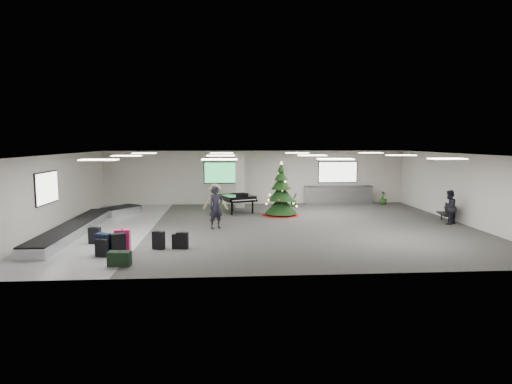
{
  "coord_description": "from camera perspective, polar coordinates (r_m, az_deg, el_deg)",
  "views": [
    {
      "loc": [
        -1.78,
        -18.56,
        3.74
      ],
      "look_at": [
        -0.4,
        1.0,
        1.42
      ],
      "focal_mm": 30.0,
      "sensor_mm": 36.0,
      "label": 1
    }
  ],
  "objects": [
    {
      "name": "suitcase_1",
      "position": [
        15.39,
        -12.86,
        -6.29
      ],
      "size": [
        0.46,
        0.36,
        0.65
      ],
      "rotation": [
        0.0,
        0.0,
        -0.39
      ],
      "color": "black",
      "rests_on": "ground"
    },
    {
      "name": "christmas_tree",
      "position": [
        21.77,
        3.37,
        -0.63
      ],
      "size": [
        1.95,
        1.95,
        2.79
      ],
      "color": "#6C090A",
      "rests_on": "ground"
    },
    {
      "name": "ground",
      "position": [
        19.02,
        1.43,
        -4.61
      ],
      "size": [
        18.0,
        18.0,
        0.0
      ],
      "primitive_type": "plane",
      "color": "#3D3A37",
      "rests_on": "ground"
    },
    {
      "name": "potted_plant_left",
      "position": [
        24.79,
        5.06,
        -1.05
      ],
      "size": [
        0.52,
        0.55,
        0.79
      ],
      "primitive_type": "imported",
      "rotation": [
        0.0,
        0.0,
        1.03
      ],
      "color": "#163C13",
      "rests_on": "ground"
    },
    {
      "name": "room_envelope",
      "position": [
        19.34,
        0.13,
        2.55
      ],
      "size": [
        18.02,
        14.02,
        3.21
      ],
      "color": "beige",
      "rests_on": "ground"
    },
    {
      "name": "suitcase_3",
      "position": [
        15.34,
        -10.48,
        -6.48
      ],
      "size": [
        0.35,
        0.19,
        0.54
      ],
      "rotation": [
        0.0,
        0.0,
        0.0
      ],
      "color": "black",
      "rests_on": "ground"
    },
    {
      "name": "traveler_b",
      "position": [
        19.96,
        -5.45,
        -1.48
      ],
      "size": [
        1.18,
        0.69,
        1.8
      ],
      "primitive_type": "imported",
      "rotation": [
        0.0,
        0.0,
        -0.02
      ],
      "color": "#95875C",
      "rests_on": "ground"
    },
    {
      "name": "baggage_carousel",
      "position": [
        19.77,
        -21.86,
        -4.04
      ],
      "size": [
        2.28,
        9.71,
        0.43
      ],
      "color": "silver",
      "rests_on": "ground"
    },
    {
      "name": "potted_plant_right",
      "position": [
        26.66,
        16.63,
        -0.73
      ],
      "size": [
        0.5,
        0.5,
        0.81
      ],
      "primitive_type": "imported",
      "rotation": [
        0.0,
        0.0,
        1.68
      ],
      "color": "#163C13",
      "rests_on": "ground"
    },
    {
      "name": "navy_suitcase",
      "position": [
        15.18,
        -19.71,
        -6.55
      ],
      "size": [
        0.54,
        0.45,
        0.73
      ],
      "rotation": [
        0.0,
        0.0,
        -0.47
      ],
      "color": "black",
      "rests_on": "ground"
    },
    {
      "name": "bench",
      "position": [
        21.93,
        24.13,
        -2.44
      ],
      "size": [
        0.68,
        1.38,
        0.83
      ],
      "rotation": [
        0.0,
        0.0,
        -0.19
      ],
      "color": "black",
      "rests_on": "ground"
    },
    {
      "name": "traveler_a",
      "position": [
        18.49,
        -5.36,
        -2.04
      ],
      "size": [
        0.81,
        0.74,
        1.86
      ],
      "primitive_type": "imported",
      "rotation": [
        0.0,
        0.0,
        0.56
      ],
      "color": "black",
      "rests_on": "ground"
    },
    {
      "name": "traveler_bench",
      "position": [
        21.29,
        24.35,
        -1.86
      ],
      "size": [
        0.96,
        0.93,
        1.56
      ],
      "primitive_type": "imported",
      "rotation": [
        0.0,
        0.0,
        3.8
      ],
      "color": "black",
      "rests_on": "ground"
    },
    {
      "name": "suitcase_8",
      "position": [
        16.88,
        -20.71,
        -5.45
      ],
      "size": [
        0.44,
        0.28,
        0.63
      ],
      "rotation": [
        0.0,
        0.0,
        -0.11
      ],
      "color": "black",
      "rests_on": "ground"
    },
    {
      "name": "grand_piano",
      "position": [
        22.59,
        -2.46,
        -0.8
      ],
      "size": [
        2.05,
        2.31,
        1.1
      ],
      "rotation": [
        0.0,
        0.0,
        0.36
      ],
      "color": "black",
      "rests_on": "ground"
    },
    {
      "name": "suitcase_7",
      "position": [
        15.29,
        -9.8,
        -6.4
      ],
      "size": [
        0.43,
        0.27,
        0.61
      ],
      "rotation": [
        0.0,
        0.0,
        -0.15
      ],
      "color": "black",
      "rests_on": "ground"
    },
    {
      "name": "suitcase_5",
      "position": [
        14.93,
        -19.86,
        -7.03
      ],
      "size": [
        0.44,
        0.34,
        0.61
      ],
      "rotation": [
        0.0,
        0.0,
        -0.36
      ],
      "color": "black",
      "rests_on": "ground"
    },
    {
      "name": "pink_suitcase",
      "position": [
        15.31,
        -17.36,
        -6.22
      ],
      "size": [
        0.51,
        0.3,
        0.8
      ],
      "rotation": [
        0.0,
        0.0,
        0.05
      ],
      "color": "#E11D66",
      "rests_on": "ground"
    },
    {
      "name": "suitcase_0",
      "position": [
        15.01,
        -17.89,
        -6.62
      ],
      "size": [
        0.53,
        0.42,
        0.74
      ],
      "rotation": [
        0.0,
        0.0,
        0.41
      ],
      "color": "black",
      "rests_on": "ground"
    },
    {
      "name": "green_duffel",
      "position": [
        13.72,
        -17.74,
        -8.46
      ],
      "size": [
        0.69,
        0.39,
        0.47
      ],
      "rotation": [
        0.0,
        0.0,
        -0.09
      ],
      "color": "black",
      "rests_on": "ground"
    },
    {
      "name": "service_counter",
      "position": [
        26.3,
        10.94,
        -0.36
      ],
      "size": [
        4.05,
        0.65,
        1.08
      ],
      "color": "silver",
      "rests_on": "ground"
    }
  ]
}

